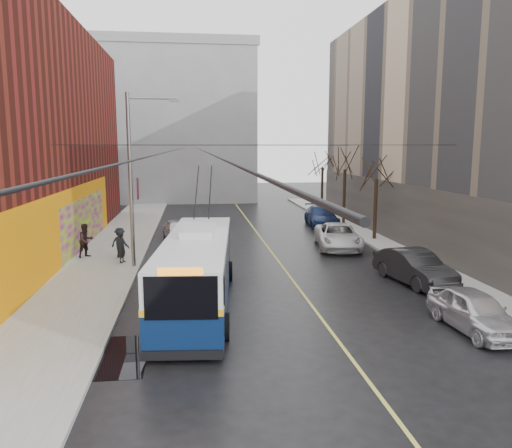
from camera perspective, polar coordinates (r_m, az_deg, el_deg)
The scene contains 22 objects.
ground at distance 17.50m, azimuth 3.75°, elevation -12.41°, with size 140.00×140.00×0.00m, color black.
sidewalk_left at distance 29.09m, azimuth -16.68°, elevation -3.93°, with size 4.00×60.00×0.15m, color gray.
sidewalk_right at distance 31.16m, azimuth 15.92°, elevation -3.06°, with size 2.00×60.00×0.15m, color gray.
lane_line at distance 31.01m, azimuth 1.56°, elevation -2.91°, with size 0.12×50.00×0.01m, color #BFB74C.
building_right at distance 36.17m, azimuth 27.13°, elevation 10.55°, with size 14.06×36.00×16.00m.
building_far at distance 61.10m, azimuth -10.09°, elevation 11.28°, with size 20.50×12.10×18.00m.
streetlight_pole at distance 26.21m, azimuth -13.82°, elevation 5.36°, with size 2.65×0.60×9.00m.
catenary_wires at distance 30.77m, azimuth -6.15°, elevation 8.66°, with size 18.00×60.00×0.22m.
tree_near at distance 34.25m, azimuth 13.65°, elevation 6.36°, with size 3.20×3.20×6.40m.
tree_mid at distance 40.86m, azimuth 10.16°, elevation 7.23°, with size 3.20×3.20×6.68m.
tree_far at distance 47.59m, azimuth 7.63°, elevation 7.38°, with size 3.20×3.20×6.57m.
puddle at distance 16.33m, azimuth -16.01°, elevation -14.35°, with size 2.06×3.28×0.01m, color black.
pigeons_flying at distance 26.11m, azimuth -4.34°, elevation 11.19°, with size 2.67×2.97×2.66m.
trolleybus at distance 20.10m, azimuth -6.73°, elevation -5.13°, with size 3.46×11.52×5.39m.
parked_car_a at distance 19.08m, azimuth 23.72°, elevation -9.07°, with size 1.68×4.18×1.42m, color silver.
parked_car_b at distance 24.41m, azimuth 17.64°, elevation -4.71°, with size 1.66×4.76×1.57m, color #242426.
parked_car_c at distance 31.65m, azimuth 9.33°, elevation -1.37°, with size 2.55×5.52×1.53m, color silver.
parked_car_d at distance 40.16m, azimuth 7.49°, elevation 0.89°, with size 2.23×5.49×1.59m, color navy.
following_car at distance 34.41m, azimuth -9.06°, elevation -0.66°, with size 1.64×4.07×1.39m, color silver.
pedestrian_a at distance 27.70m, azimuth -15.06°, elevation -2.55°, with size 0.62×0.40×1.69m, color black.
pedestrian_b at distance 29.59m, azimuth -18.87°, elevation -1.79°, with size 0.93×0.72×1.91m, color black.
pedestrian_c at distance 28.93m, azimuth -15.29°, elevation -2.07°, with size 1.10×0.63×1.70m, color black.
Camera 1 is at (-3.16, -15.99, 6.36)m, focal length 35.00 mm.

